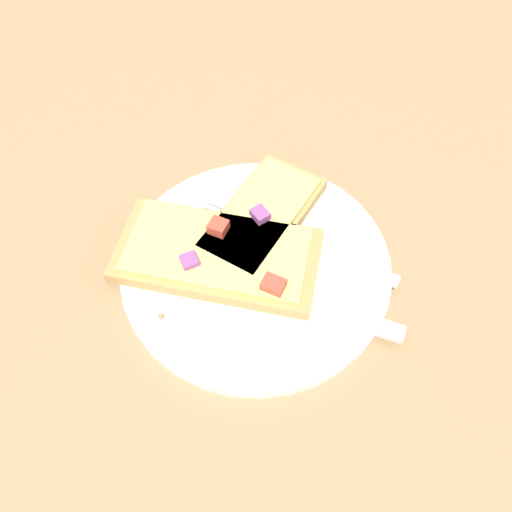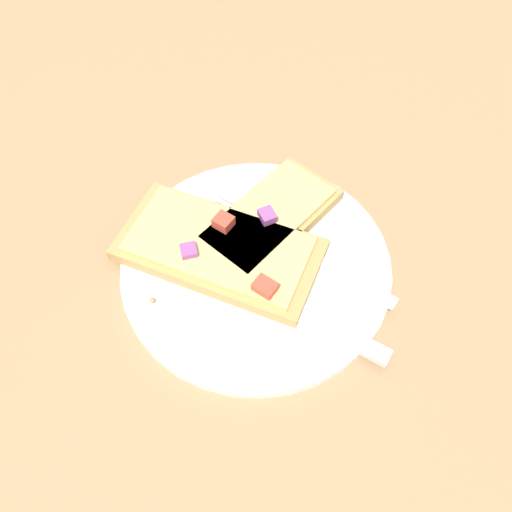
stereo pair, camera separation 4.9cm
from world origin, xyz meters
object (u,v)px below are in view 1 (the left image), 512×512
Objects in this scene: pizza_slice_main at (218,254)px; pizza_slice_corner at (260,217)px; plate at (256,265)px; knife at (309,304)px; fork at (284,240)px.

pizza_slice_main is 0.06m from pizza_slice_corner.
plate is 0.05m from pizza_slice_corner.
pizza_slice_corner is at bearing 162.65° from plate.
plate is 1.42× the size of knife.
pizza_slice_main reaches higher than knife.
knife is at bearing -18.69° from pizza_slice_main.
fork is 0.82× the size of pizza_slice_main.
fork is at bearing -53.78° from knife.
pizza_slice_corner reaches higher than plate.
pizza_slice_main is at bearing 168.94° from pizza_slice_corner.
pizza_slice_corner is (-0.05, 0.01, 0.02)m from plate.
pizza_slice_corner reaches higher than fork.
pizza_slice_main is at bearing 44.10° from fork.
fork is at bearing 31.15° from pizza_slice_main.
pizza_slice_corner is at bearing -17.95° from fork.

